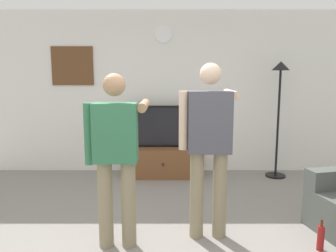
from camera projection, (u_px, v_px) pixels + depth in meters
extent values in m
cube|color=silver|center=(170.00, 93.00, 5.71)|extent=(6.40, 0.10, 2.70)
cube|color=brown|center=(164.00, 161.00, 5.54)|extent=(1.17, 0.51, 0.48)
sphere|color=black|center=(164.00, 164.00, 5.27)|extent=(0.04, 0.04, 0.04)
cube|color=black|center=(164.00, 126.00, 5.50)|extent=(1.22, 0.06, 0.68)
cube|color=black|center=(164.00, 127.00, 5.46)|extent=(1.16, 0.01, 0.62)
cylinder|color=white|center=(164.00, 34.00, 5.50)|extent=(0.28, 0.03, 0.28)
cube|color=brown|center=(74.00, 66.00, 5.59)|extent=(0.69, 0.04, 0.64)
cylinder|color=black|center=(276.00, 176.00, 5.52)|extent=(0.32, 0.32, 0.03)
cylinder|color=black|center=(279.00, 124.00, 5.38)|extent=(0.04, 0.04, 1.69)
cone|color=black|center=(282.00, 66.00, 5.24)|extent=(0.28, 0.28, 0.14)
cylinder|color=gray|center=(106.00, 204.00, 3.24)|extent=(0.14, 0.14, 0.85)
cylinder|color=gray|center=(130.00, 204.00, 3.24)|extent=(0.14, 0.14, 0.85)
cube|color=#33724C|center=(116.00, 133.00, 3.13)|extent=(0.41, 0.22, 0.55)
sphere|color=tan|center=(115.00, 85.00, 3.06)|extent=(0.21, 0.21, 0.21)
cylinder|color=#33724C|center=(90.00, 134.00, 3.13)|extent=(0.09, 0.09, 0.58)
cylinder|color=tan|center=(145.00, 105.00, 3.38)|extent=(0.09, 0.58, 0.09)
cube|color=white|center=(147.00, 103.00, 3.70)|extent=(0.04, 0.12, 0.04)
cylinder|color=gray|center=(198.00, 195.00, 3.43)|extent=(0.14, 0.14, 0.90)
cylinder|color=gray|center=(221.00, 195.00, 3.43)|extent=(0.14, 0.14, 0.90)
cube|color=#4C4C56|center=(211.00, 122.00, 3.31)|extent=(0.43, 0.22, 0.61)
sphere|color=beige|center=(211.00, 74.00, 3.24)|extent=(0.21, 0.21, 0.21)
cylinder|color=beige|center=(184.00, 121.00, 3.31)|extent=(0.09, 0.09, 0.58)
cylinder|color=beige|center=(232.00, 94.00, 3.56)|extent=(0.09, 0.58, 0.09)
cube|color=white|center=(227.00, 93.00, 3.87)|extent=(0.04, 0.12, 0.04)
cylinder|color=maroon|center=(322.00, 238.00, 3.20)|extent=(0.07, 0.07, 0.24)
cylinder|color=#4C2814|center=(323.00, 223.00, 3.18)|extent=(0.02, 0.02, 0.07)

